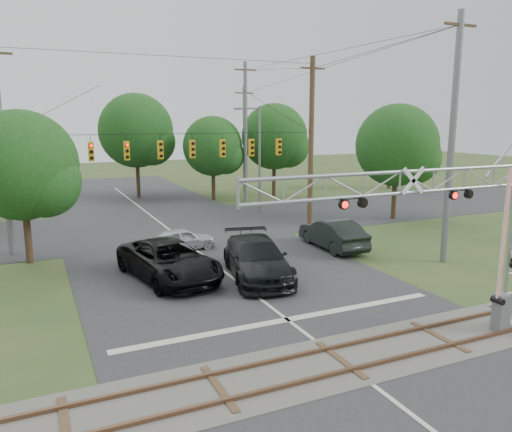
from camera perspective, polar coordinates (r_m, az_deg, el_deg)
name	(u,v)px	position (r m, az deg, el deg)	size (l,w,h in m)	color
ground	(382,393)	(14.86, 14.22, -19.01)	(160.00, 160.00, 0.00)	#2F4721
road_main	(241,284)	(22.77, -1.78, -7.81)	(14.00, 90.00, 0.02)	#28292B
road_cross	(163,225)	(35.65, -10.53, -1.06)	(90.00, 12.00, 0.02)	#28292B
railroad_track	(341,360)	(16.24, 9.65, -15.94)	(90.00, 3.20, 0.17)	#545049
crossing_gantry	(449,222)	(16.96, 21.23, -0.65)	(10.88, 0.84, 6.60)	#999993
traffic_signal_span	(190,146)	(31.30, -7.55, 7.90)	(19.34, 0.36, 11.50)	slate
pickup_black	(169,260)	(23.59, -9.93, -5.02)	(3.00, 6.51, 1.81)	black
car_dark	(257,259)	(23.49, 0.11, -4.89)	(2.57, 6.33, 1.84)	black
sedan_silver	(182,239)	(28.65, -8.43, -2.63)	(1.54, 3.83, 1.31)	#AFB3B7
suv_dark	(333,234)	(29.07, 8.76, -2.04)	(1.80, 5.17, 1.70)	black
streetlight	(258,154)	(39.65, 0.18, 7.14)	(2.23, 0.23, 8.36)	slate
utility_poles	(193,139)	(34.70, -7.27, 8.73)	(25.03, 28.14, 12.51)	#453520
treeline	(131,142)	(43.05, -14.14, 8.23)	(57.10, 27.75, 9.76)	#3D2A1B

